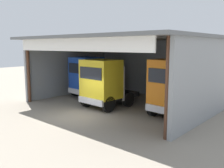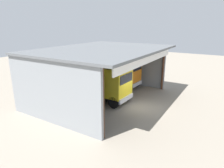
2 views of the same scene
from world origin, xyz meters
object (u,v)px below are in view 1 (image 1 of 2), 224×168
tool_cart (162,94)px  truck_blue_left_bay (89,76)px  truck_orange_center_right_bay (173,88)px  oil_drum (176,96)px  truck_yellow_center_left_bay (104,83)px

tool_cart → truck_blue_left_bay: bearing=-151.2°
truck_orange_center_right_bay → tool_cart: (-3.07, 4.04, -1.41)m
truck_orange_center_right_bay → tool_cart: truck_orange_center_right_bay is taller
oil_drum → tool_cart: 1.19m
truck_orange_center_right_bay → oil_drum: 4.92m
truck_yellow_center_left_bay → tool_cart: (1.95, 5.24, -1.36)m
oil_drum → tool_cart: tool_cart is taller
truck_blue_left_bay → tool_cart: size_ratio=5.16×
truck_yellow_center_left_bay → oil_drum: size_ratio=4.91×
truck_orange_center_right_bay → truck_yellow_center_left_bay: bearing=16.3°
truck_blue_left_bay → truck_yellow_center_left_bay: (3.76, -2.10, 0.01)m
truck_blue_left_bay → tool_cart: (5.71, 3.14, -1.34)m
truck_orange_center_right_bay → tool_cart: 5.26m
truck_blue_left_bay → tool_cart: 6.65m
truck_yellow_center_left_bay → truck_orange_center_right_bay: bearing=-164.5°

